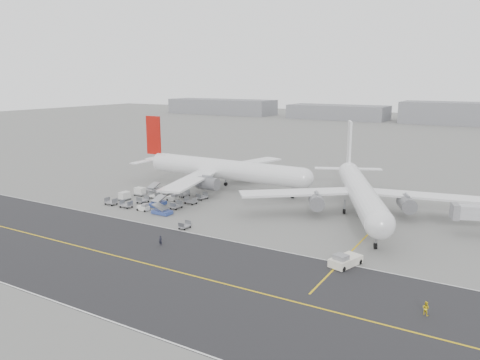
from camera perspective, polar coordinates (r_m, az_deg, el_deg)
The scene contains 10 objects.
ground at distance 91.65m, azimuth -5.61°, elevation -5.98°, with size 700.00×700.00×0.00m, color gray.
taxiway at distance 75.53m, azimuth -10.60°, elevation -10.19°, with size 220.00×59.00×0.03m.
horizon_buildings at distance 332.14m, azimuth 26.73°, elevation 6.00°, with size 520.00×28.00×28.00m, color gray, non-canonical shape.
airliner_a at distance 123.89m, azimuth -2.43°, elevation 1.38°, with size 52.92×52.33×18.25m.
airliner_b at distance 102.59m, azimuth 14.42°, elevation -1.31°, with size 48.27×49.42×18.07m.
pushback_tug at distance 75.61m, azimuth 12.68°, elevation -9.56°, with size 4.29×7.45×2.11m.
gse_cluster at distance 112.71m, azimuth -10.05°, elevation -2.64°, with size 23.53×22.68×2.14m, color gray, non-canonical shape.
stray_dolly at distance 92.18m, azimuth -6.75°, elevation -5.90°, with size 1.47×2.38×1.47m, color silver, non-canonical shape.
ground_crew_a at distance 83.28m, azimuth -9.67°, elevation -7.32°, with size 0.68×0.44×1.86m, color black.
ground_crew_b at distance 63.94m, azimuth 21.70°, elevation -14.31°, with size 0.88×0.69×1.81m, color yellow.
Camera 1 is at (51.53, -70.21, 28.54)m, focal length 35.00 mm.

